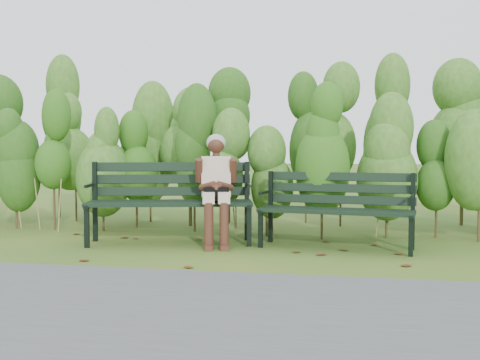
# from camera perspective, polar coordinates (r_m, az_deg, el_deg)

# --- Properties ---
(ground) EXTENTS (80.00, 80.00, 0.00)m
(ground) POSITION_cam_1_polar(r_m,az_deg,el_deg) (5.88, -0.64, -7.50)
(ground) COLOR #2B541A
(footpath) EXTENTS (60.00, 2.50, 0.01)m
(footpath) POSITION_cam_1_polar(r_m,az_deg,el_deg) (3.80, -7.36, -13.34)
(footpath) COLOR #474749
(footpath) RESTS_ON ground
(hedge_band) EXTENTS (11.04, 1.67, 2.42)m
(hedge_band) POSITION_cam_1_polar(r_m,az_deg,el_deg) (7.61, 2.12, 4.41)
(hedge_band) COLOR #47381E
(hedge_band) RESTS_ON ground
(leaf_litter) EXTENTS (4.51, 1.90, 0.01)m
(leaf_litter) POSITION_cam_1_polar(r_m,az_deg,el_deg) (5.56, -2.67, -8.07)
(leaf_litter) COLOR #5F2A12
(leaf_litter) RESTS_ON ground
(bench_left) EXTENTS (1.97, 1.03, 0.94)m
(bench_left) POSITION_cam_1_polar(r_m,az_deg,el_deg) (6.58, -7.07, -1.53)
(bench_left) COLOR black
(bench_left) RESTS_ON ground
(bench_right) EXTENTS (1.73, 0.79, 0.83)m
(bench_right) POSITION_cam_1_polar(r_m,az_deg,el_deg) (6.28, 9.84, -2.35)
(bench_right) COLOR black
(bench_right) RESTS_ON ground
(seated_woman) EXTENTS (0.51, 0.74, 1.26)m
(seated_woman) POSITION_cam_1_polar(r_m,az_deg,el_deg) (6.36, -2.43, -0.11)
(seated_woman) COLOR beige
(seated_woman) RESTS_ON ground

